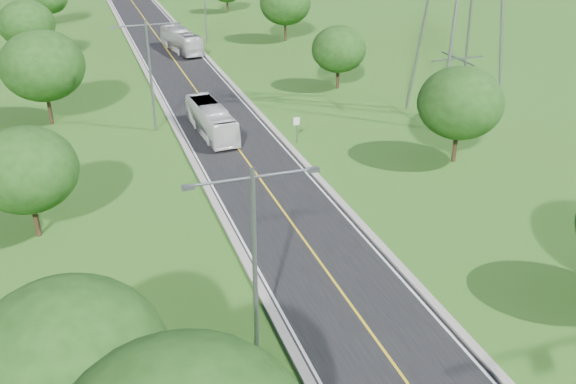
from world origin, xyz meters
name	(u,v)px	position (x,y,z in m)	size (l,w,h in m)	color
ground	(189,81)	(0.00, 60.00, 0.00)	(260.00, 260.00, 0.00)	#305A19
road	(180,68)	(0.00, 66.00, 0.03)	(8.00, 150.00, 0.06)	black
curb_left	(145,70)	(-4.25, 66.00, 0.11)	(0.50, 150.00, 0.22)	gray
curb_right	(214,64)	(4.25, 66.00, 0.11)	(0.50, 150.00, 0.22)	gray
speed_limit_sign	(296,126)	(5.20, 37.98, 1.60)	(0.55, 0.09, 2.40)	slate
streetlight_near_left	(254,253)	(-6.00, 12.00, 5.94)	(5.90, 0.25, 10.00)	slate
streetlight_mid_left	(150,67)	(-6.00, 45.00, 5.94)	(5.90, 0.25, 10.00)	slate
streetlight_far_right	(205,0)	(6.00, 78.00, 5.94)	(5.90, 0.25, 10.00)	slate
tree_la	(69,363)	(-14.00, 8.00, 5.27)	(7.14, 7.14, 8.30)	black
tree_lb	(26,170)	(-16.00, 28.00, 4.64)	(6.30, 6.30, 7.33)	black
tree_lc	(42,66)	(-15.00, 50.00, 5.58)	(7.56, 7.56, 8.79)	black
tree_ld	(27,24)	(-17.00, 74.00, 4.95)	(6.72, 6.72, 7.82)	black
tree_rb	(460,103)	(16.00, 30.00, 4.95)	(6.72, 6.72, 7.82)	black
tree_rc	(339,49)	(15.00, 52.00, 4.33)	(5.88, 5.88, 6.84)	black
tree_rd	(285,3)	(17.00, 76.00, 5.27)	(7.14, 7.14, 8.30)	black
bus_outbound	(181,40)	(1.76, 74.16, 1.53)	(2.47, 10.56, 2.94)	silver
bus_inbound	(211,120)	(-1.34, 42.34, 1.42)	(2.29, 9.80, 2.73)	white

